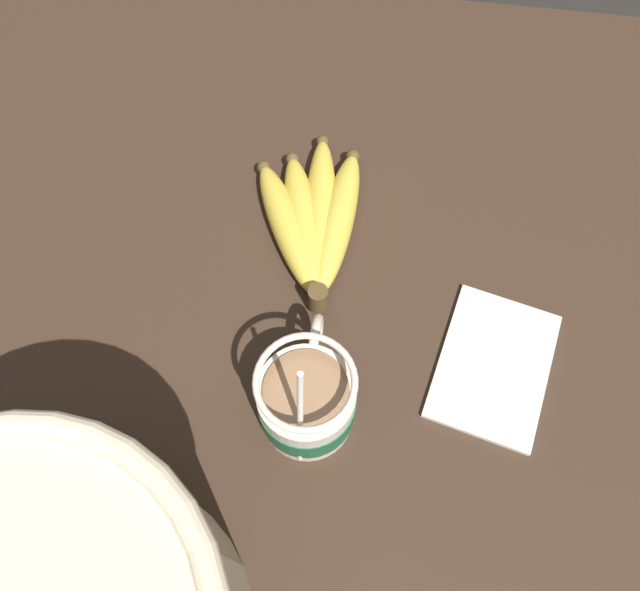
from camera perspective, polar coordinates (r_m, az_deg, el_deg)
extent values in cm
cube|color=#332319|center=(62.40, 0.68, -8.33)|extent=(112.19, 112.19, 3.38)
cylinder|color=beige|center=(56.16, -1.22, -9.90)|extent=(8.53, 8.53, 7.56)
cylinder|color=#195638|center=(56.41, -1.21, -9.97)|extent=(8.73, 8.73, 3.52)
torus|color=beige|center=(56.69, -0.45, -4.52)|extent=(5.73, 0.90, 5.73)
cylinder|color=#846042|center=(52.46, -1.30, -8.68)|extent=(7.33, 7.33, 0.40)
torus|color=beige|center=(50.18, -1.35, -7.84)|extent=(8.53, 8.53, 0.60)
cylinder|color=silver|center=(50.59, -1.82, -11.38)|extent=(3.29, 0.50, 14.63)
ellipsoid|color=silver|center=(57.96, -1.40, -11.94)|extent=(3.00, 2.00, 0.80)
cylinder|color=#4C381E|center=(61.19, -0.19, -0.23)|extent=(2.00, 2.00, 3.00)
ellipsoid|color=gold|center=(66.89, 1.61, 6.83)|extent=(17.97, 4.74, 3.48)
sphere|color=#4C381E|center=(72.11, 3.03, 12.60)|extent=(1.57, 1.57, 1.57)
ellipsoid|color=gold|center=(67.53, 0.06, 7.58)|extent=(19.78, 5.56, 3.35)
sphere|color=#4C381E|center=(73.46, 0.25, 13.89)|extent=(1.51, 1.51, 1.51)
ellipsoid|color=gold|center=(66.82, -1.50, 6.69)|extent=(17.45, 8.35, 3.41)
sphere|color=#4C381E|center=(71.88, -2.54, 12.36)|extent=(1.54, 1.54, 1.54)
ellipsoid|color=gold|center=(66.54, -2.95, 6.25)|extent=(16.54, 10.93, 3.44)
sphere|color=#4C381E|center=(71.35, -5.15, 11.60)|extent=(1.55, 1.55, 1.55)
cube|color=beige|center=(63.31, 15.60, -6.16)|extent=(16.68, 13.36, 0.60)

